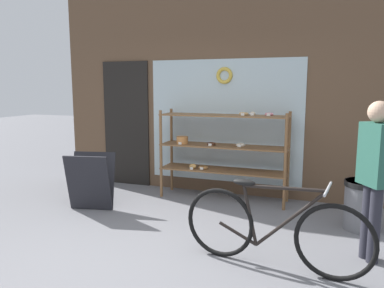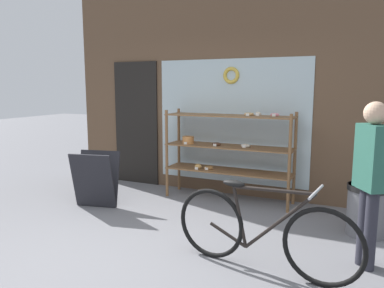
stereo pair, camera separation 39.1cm
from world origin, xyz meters
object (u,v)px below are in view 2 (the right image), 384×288
Objects in this scene: pedestrian at (371,173)px; bicycle at (262,232)px; sandwich_board at (96,180)px; display_case at (227,146)px; trash_bin at (367,208)px.

bicycle is at bearing 87.32° from pedestrian.
sandwich_board is 3.51m from pedestrian.
display_case is 2.44× the size of sandwich_board.
trash_bin is (1.91, -0.60, -0.50)m from display_case.
sandwich_board is (-2.58, 0.84, 0.02)m from bicycle.
sandwich_board reaches higher than trash_bin.
pedestrian is (3.45, -0.36, 0.51)m from sandwich_board.
sandwich_board is at bearing -144.80° from display_case.
pedestrian is at bearing -90.20° from trash_bin.
bicycle reaches higher than sandwich_board.
bicycle is 3.01× the size of trash_bin.
sandwich_board is at bearing 52.61° from pedestrian.
bicycle is 2.71m from sandwich_board.
pedestrian reaches higher than bicycle.
sandwich_board is (-1.55, -1.09, -0.42)m from display_case.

